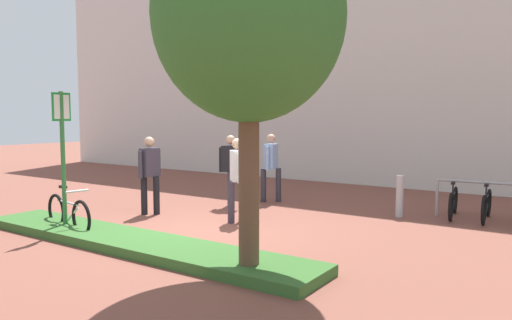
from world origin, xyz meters
The scene contains 12 objects.
ground_plane centered at (0.00, 0.00, 0.00)m, with size 60.00×60.00×0.00m, color brown.
building_facade centered at (0.00, 8.12, 5.00)m, with size 28.00×1.20×10.00m, color silver.
planter_strip centered at (-0.31, -1.55, 0.08)m, with size 7.00×1.10×0.16m, color #336028.
tree_sidewalk centered at (2.17, -1.66, 3.45)m, with size 2.54×2.54×4.87m.
parking_sign_post centered at (-2.09, -1.55, 1.70)m, with size 0.08×0.36×2.62m.
bike_at_sign centered at (-2.09, -1.47, 0.35)m, with size 1.67×0.44×0.86m.
bike_rack_cluster centered at (4.59, 3.98, 0.35)m, with size 2.65×1.66×0.83m.
bollard_steel centered at (2.65, 3.33, 0.45)m, with size 0.16×0.16×0.90m, color #ADADB2.
person_suited_navy centered at (-1.05, 2.22, 0.98)m, with size 0.60×0.41×1.72m.
person_shirt_blue centered at (-0.64, 3.36, 0.98)m, with size 0.43×0.60×1.72m.
person_shirt_white centered at (0.05, 0.98, 0.98)m, with size 0.47×0.48×1.72m.
person_suited_dark centered at (-2.00, 0.52, 0.98)m, with size 0.35×0.61×1.72m.
Camera 1 is at (5.88, -6.99, 2.17)m, focal length 34.23 mm.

